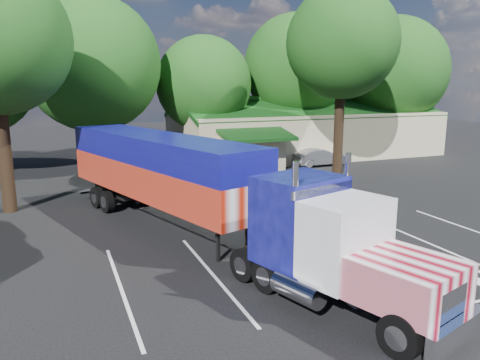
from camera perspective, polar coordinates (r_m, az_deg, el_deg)
name	(u,v)px	position (r m, az deg, el deg)	size (l,w,h in m)	color
ground	(236,220)	(23.29, -0.53, -4.94)	(120.00, 120.00, 0.00)	black
event_hall	(302,131)	(44.57, 7.63, 5.91)	(24.20, 14.12, 5.55)	tan
tree_row_c	(92,64)	(37.13, -17.56, 13.32)	(10.00, 10.00, 13.05)	black
tree_row_d	(204,84)	(40.14, -4.43, 11.59)	(8.00, 8.00, 10.60)	black
tree_row_e	(296,67)	(44.17, 6.86, 13.51)	(9.60, 9.60, 12.90)	black
tree_row_f	(393,71)	(48.80, 18.17, 12.51)	(10.40, 10.40, 13.00)	black
tree_near_right	(342,43)	(35.35, 12.37, 16.01)	(8.00, 8.00, 13.50)	black
semi_truck	(192,182)	(20.07, -5.93, -0.22)	(9.00, 21.30, 4.51)	black
woman	(330,235)	(18.62, 10.96, -6.62)	(0.65, 0.43, 1.78)	black
bicycle	(302,188)	(28.24, 7.53, -0.96)	(0.69, 1.97, 1.03)	black
silver_sedan	(319,157)	(38.84, 9.61, 2.77)	(1.53, 4.38, 1.44)	#9C9EA3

